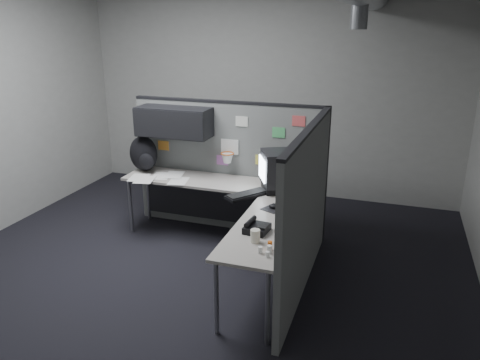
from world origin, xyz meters
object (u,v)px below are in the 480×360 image
(desk, at_px, (230,201))
(monitor, at_px, (281,171))
(phone, at_px, (256,228))
(backpack, at_px, (144,154))
(keyboard, at_px, (247,195))

(desk, height_order, monitor, monitor)
(desk, relative_size, phone, 9.59)
(backpack, bearing_deg, monitor, -26.68)
(monitor, distance_m, phone, 1.14)
(desk, relative_size, monitor, 4.37)
(desk, bearing_deg, monitor, 20.40)
(desk, xyz_separation_m, phone, (0.59, -0.92, 0.16))
(backpack, bearing_deg, desk, -37.27)
(keyboard, relative_size, phone, 2.06)
(keyboard, bearing_deg, monitor, 37.71)
(monitor, bearing_deg, desk, -141.80)
(backpack, bearing_deg, phone, -56.28)
(desk, bearing_deg, keyboard, -23.58)
(keyboard, xyz_separation_m, phone, (0.35, -0.82, 0.02))
(monitor, bearing_deg, keyboard, -116.21)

